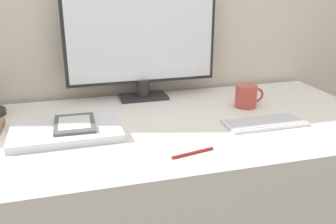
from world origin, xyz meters
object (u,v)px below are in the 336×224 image
at_px(ereader, 75,124).
at_px(keyboard, 264,123).
at_px(monitor, 142,41).
at_px(coffee_mug, 247,96).
at_px(pen, 193,153).
at_px(laptop, 66,130).

bearing_deg(ereader, keyboard, -9.52).
bearing_deg(ereader, monitor, 45.90).
xyz_separation_m(keyboard, coffee_mug, (0.03, 0.19, 0.04)).
height_order(keyboard, coffee_mug, coffee_mug).
relative_size(coffee_mug, pen, 0.87).
relative_size(monitor, pen, 4.56).
relative_size(ereader, coffee_mug, 1.50).
xyz_separation_m(keyboard, ereader, (-0.63, 0.11, 0.02)).
relative_size(monitor, coffee_mug, 5.23).
bearing_deg(coffee_mug, ereader, -172.86).
bearing_deg(ereader, laptop, -172.97).
distance_m(monitor, ereader, 0.47).
bearing_deg(monitor, laptop, -136.49).
distance_m(ereader, coffee_mug, 0.66).
bearing_deg(keyboard, coffee_mug, 82.04).
xyz_separation_m(monitor, pen, (0.03, -0.56, -0.23)).
bearing_deg(monitor, pen, -87.21).
bearing_deg(coffee_mug, monitor, 149.03).
xyz_separation_m(coffee_mug, pen, (-0.34, -0.34, -0.04)).
xyz_separation_m(monitor, laptop, (-0.32, -0.30, -0.23)).
xyz_separation_m(keyboard, pen, (-0.31, -0.15, -0.00)).
xyz_separation_m(ereader, coffee_mug, (0.66, 0.08, 0.01)).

